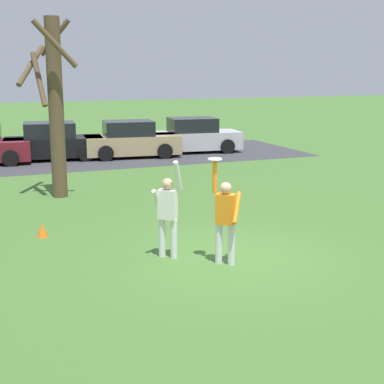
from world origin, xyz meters
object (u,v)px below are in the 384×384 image
(person_catcher, at_px, (225,216))
(parked_car_tan, at_px, (131,140))
(bare_tree_tall, at_px, (54,103))
(field_cone_orange, at_px, (42,230))
(frisbee_disc, at_px, (215,159))
(person_defender, at_px, (168,211))
(parked_car_silver, at_px, (195,136))
(parked_car_black, at_px, (53,143))

(person_catcher, height_order, parked_car_tan, person_catcher)
(bare_tree_tall, relative_size, field_cone_orange, 16.46)
(person_catcher, xyz_separation_m, parked_car_tan, (2.17, 14.31, -0.25))
(field_cone_orange, bearing_deg, parked_car_tan, 64.46)
(person_catcher, height_order, frisbee_disc, frisbee_disc)
(person_defender, distance_m, parked_car_tan, 13.86)
(person_catcher, bearing_deg, parked_car_silver, -68.82)
(parked_car_silver, bearing_deg, bare_tree_tall, -128.88)
(frisbee_disc, bearing_deg, bare_tree_tall, 104.74)
(bare_tree_tall, xyz_separation_m, field_cone_orange, (-1.04, -4.15, -2.67))
(parked_car_black, relative_size, parked_car_tan, 1.00)
(bare_tree_tall, bearing_deg, frisbee_disc, -75.26)
(parked_car_black, xyz_separation_m, bare_tree_tall, (-0.94, -7.46, 2.10))
(field_cone_orange, bearing_deg, person_catcher, -46.23)
(frisbee_disc, height_order, parked_car_silver, frisbee_disc)
(person_catcher, relative_size, parked_car_tan, 0.49)
(person_catcher, xyz_separation_m, person_defender, (-0.91, 0.80, -0.00))
(parked_car_tan, distance_m, bare_tree_tall, 8.38)
(parked_car_tan, bearing_deg, frisbee_disc, -92.78)
(person_defender, relative_size, parked_car_silver, 0.48)
(parked_car_silver, distance_m, bare_tree_tall, 10.62)
(parked_car_black, relative_size, bare_tree_tall, 0.81)
(parked_car_tan, bearing_deg, parked_car_black, 177.21)
(person_catcher, bearing_deg, bare_tree_tall, -33.15)
(parked_car_black, bearing_deg, bare_tree_tall, -90.60)
(parked_car_tan, bearing_deg, field_cone_orange, -108.94)
(person_defender, height_order, parked_car_silver, person_defender)
(person_defender, distance_m, parked_car_silver, 15.25)
(person_defender, height_order, parked_car_tan, person_defender)
(person_defender, height_order, frisbee_disc, frisbee_disc)
(parked_car_black, bearing_deg, person_defender, -82.49)
(frisbee_disc, height_order, parked_car_tan, frisbee_disc)
(person_defender, bearing_deg, parked_car_tan, 118.31)
(parked_car_silver, bearing_deg, field_cone_orange, -119.86)
(person_defender, relative_size, bare_tree_tall, 0.39)
(person_catcher, height_order, parked_car_silver, person_catcher)
(field_cone_orange, bearing_deg, bare_tree_tall, 75.99)
(person_catcher, relative_size, parked_car_silver, 0.49)
(person_catcher, relative_size, parked_car_black, 0.49)
(person_catcher, xyz_separation_m, bare_tree_tall, (-2.08, 7.40, 1.85))
(parked_car_silver, bearing_deg, parked_car_tan, -166.37)
(person_defender, xyz_separation_m, frisbee_disc, (0.74, -0.65, 1.11))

